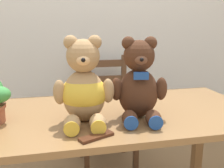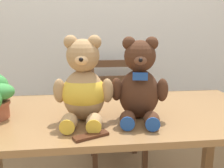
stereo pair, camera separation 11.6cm
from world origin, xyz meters
TOP-DOWN VIEW (x-y plane):
  - wall_back at (0.00, 1.48)m, footprint 8.00×0.04m
  - dining_table at (0.00, 0.37)m, footprint 1.55×0.74m
  - wooden_chair_behind at (0.12, 1.17)m, footprint 0.44×0.44m
  - teddy_bear_left at (-0.15, 0.27)m, footprint 0.28×0.29m
  - teddy_bear_right at (0.11, 0.27)m, footprint 0.27×0.29m
  - chocolate_bar at (-0.12, 0.08)m, footprint 0.15×0.10m

SIDE VIEW (x-z plane):
  - wooden_chair_behind at x=0.12m, z-range 0.00..0.95m
  - dining_table at x=0.00m, z-range 0.28..1.05m
  - chocolate_bar at x=-0.12m, z-range 0.77..0.78m
  - teddy_bear_left at x=-0.15m, z-range 0.73..1.12m
  - teddy_bear_right at x=0.11m, z-range 0.74..1.13m
  - wall_back at x=0.00m, z-range 0.00..2.60m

